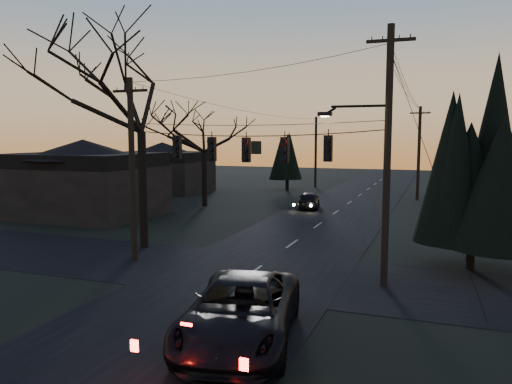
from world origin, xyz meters
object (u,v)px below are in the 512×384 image
(utility_pole_far_l, at_px, (315,187))
(bare_tree_left, at_px, (140,85))
(sedan_oncoming_a, at_px, (309,200))
(utility_pole_far_r, at_px, (417,200))
(evergreen_right, at_px, (475,163))
(utility_pole_left, at_px, (135,260))
(suv_near, at_px, (241,312))
(utility_pole_right, at_px, (384,285))

(utility_pole_far_l, relative_size, bare_tree_left, 0.66)
(bare_tree_left, distance_m, sedan_oncoming_a, 18.99)
(bare_tree_left, bearing_deg, utility_pole_far_r, 63.67)
(bare_tree_left, relative_size, sedan_oncoming_a, 2.99)
(evergreen_right, relative_size, sedan_oncoming_a, 2.02)
(utility_pole_left, distance_m, sedan_oncoming_a, 19.56)
(evergreen_right, xyz_separation_m, suv_near, (-6.55, -10.80, -3.80))
(utility_pole_far_r, distance_m, suv_near, 35.12)
(evergreen_right, relative_size, suv_near, 1.28)
(suv_near, bearing_deg, utility_pole_far_r, 73.52)
(evergreen_right, bearing_deg, utility_pole_left, -165.47)
(bare_tree_left, bearing_deg, suv_near, -45.35)
(utility_pole_far_r, xyz_separation_m, suv_near, (-3.24, -34.96, 0.89))
(utility_pole_right, distance_m, bare_tree_left, 15.39)
(bare_tree_left, height_order, evergreen_right, bare_tree_left)
(utility_pole_left, bearing_deg, bare_tree_left, 113.62)
(utility_pole_right, height_order, utility_pole_far_l, utility_pole_right)
(suv_near, bearing_deg, sedan_oncoming_a, 89.04)
(utility_pole_left, xyz_separation_m, sedan_oncoming_a, (3.54, 19.23, 0.69))
(utility_pole_right, distance_m, utility_pole_far_r, 28.00)
(suv_near, bearing_deg, utility_pole_far_l, 89.70)
(evergreen_right, bearing_deg, utility_pole_right, -130.79)
(sedan_oncoming_a, bearing_deg, evergreen_right, 116.20)
(utility_pole_right, relative_size, utility_pole_far_l, 1.25)
(utility_pole_right, relative_size, evergreen_right, 1.22)
(evergreen_right, height_order, sedan_oncoming_a, evergreen_right)
(utility_pole_far_r, height_order, utility_pole_far_l, utility_pole_far_r)
(utility_pole_far_r, distance_m, sedan_oncoming_a, 11.87)
(utility_pole_left, height_order, utility_pole_far_l, utility_pole_left)
(utility_pole_far_r, xyz_separation_m, sedan_oncoming_a, (-7.96, -8.77, 0.69))
(utility_pole_left, xyz_separation_m, utility_pole_far_r, (11.50, 28.00, 0.00))
(utility_pole_far_r, relative_size, bare_tree_left, 0.70)
(utility_pole_left, relative_size, utility_pole_far_l, 1.06)
(evergreen_right, height_order, suv_near, evergreen_right)
(utility_pole_left, bearing_deg, evergreen_right, 14.53)
(utility_pole_left, relative_size, sedan_oncoming_a, 2.10)
(utility_pole_far_l, height_order, suv_near, utility_pole_far_l)
(utility_pole_right, relative_size, utility_pole_left, 1.18)
(bare_tree_left, bearing_deg, evergreen_right, 4.72)
(utility_pole_far_l, bearing_deg, utility_pole_left, -90.00)
(utility_pole_far_l, xyz_separation_m, sedan_oncoming_a, (3.54, -16.77, 0.69))
(evergreen_right, bearing_deg, sedan_oncoming_a, 126.23)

